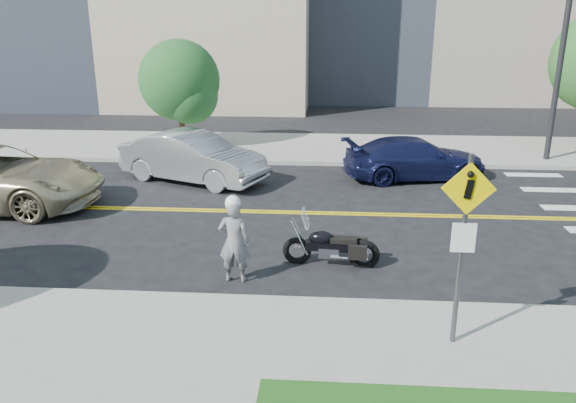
# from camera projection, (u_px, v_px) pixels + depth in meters

# --- Properties ---
(ground_plane) EXTENTS (120.00, 120.00, 0.00)m
(ground_plane) POSITION_uv_depth(u_px,v_px,m) (245.00, 211.00, 15.07)
(ground_plane) COLOR black
(ground_plane) RESTS_ON ground
(sidewalk_near) EXTENTS (60.00, 5.00, 0.15)m
(sidewalk_near) POSITION_uv_depth(u_px,v_px,m) (168.00, 380.00, 7.94)
(sidewalk_near) COLOR #9E9B91
(sidewalk_near) RESTS_ON ground_plane
(sidewalk_far) EXTENTS (60.00, 5.00, 0.15)m
(sidewalk_far) POSITION_uv_depth(u_px,v_px,m) (272.00, 147.00, 22.15)
(sidewalk_far) COLOR #9E9B91
(sidewalk_far) RESTS_ON ground_plane
(pedestrian_sign) EXTENTS (0.78, 0.08, 3.00)m
(pedestrian_sign) POSITION_uv_depth(u_px,v_px,m) (464.00, 233.00, 8.20)
(pedestrian_sign) COLOR #4C4C51
(pedestrian_sign) RESTS_ON sidewalk_near
(motorcyclist) EXTENTS (0.61, 0.40, 1.77)m
(motorcyclist) POSITION_uv_depth(u_px,v_px,m) (234.00, 239.00, 10.84)
(motorcyclist) COLOR silver
(motorcyclist) RESTS_ON ground
(motorcycle) EXTENTS (2.00, 0.75, 1.19)m
(motorcycle) POSITION_uv_depth(u_px,v_px,m) (331.00, 238.00, 11.64)
(motorcycle) COLOR black
(motorcycle) RESTS_ON ground
(parked_car_silver) EXTENTS (4.99, 3.35, 1.55)m
(parked_car_silver) POSITION_uv_depth(u_px,v_px,m) (193.00, 157.00, 17.62)
(parked_car_silver) COLOR #ABAEB3
(parked_car_silver) RESTS_ON ground
(parked_car_blue) EXTENTS (4.86, 2.83, 1.32)m
(parked_car_blue) POSITION_uv_depth(u_px,v_px,m) (415.00, 158.00, 17.98)
(parked_car_blue) COLOR #171C47
(parked_car_blue) RESTS_ON ground
(tree_far_a) EXTENTS (3.08, 3.08, 4.21)m
(tree_far_a) POSITION_uv_depth(u_px,v_px,m) (179.00, 80.00, 21.40)
(tree_far_a) COLOR #382619
(tree_far_a) RESTS_ON ground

